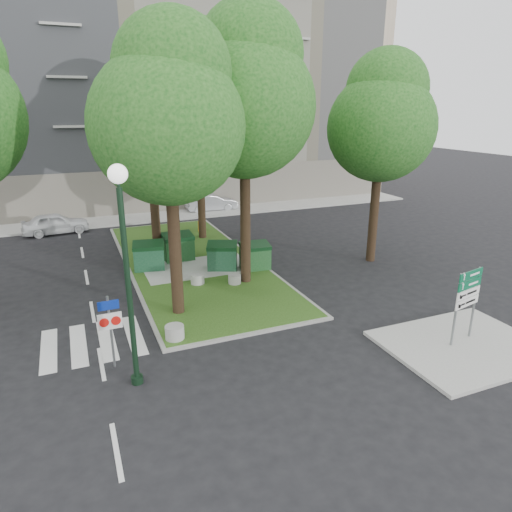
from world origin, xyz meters
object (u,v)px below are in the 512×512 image
dumpster_c (222,256)px  bollard_right (235,279)px  tree_median_mid (150,117)px  dumpster_d (255,256)px  bollard_mid (198,279)px  car_white (55,223)px  bollard_left (175,332)px  directional_sign (467,295)px  tree_median_near_left (169,111)px  dumpster_a (149,256)px  tree_street_right (383,117)px  traffic_sign_pole (110,322)px  litter_bin (201,226)px  tree_median_far (198,89)px  dumpster_b (178,247)px  car_silver (212,203)px  street_lamp (125,253)px  tree_median_near_right (246,92)px

dumpster_c → bollard_right: (-0.11, -1.99, -0.42)m
tree_median_mid → dumpster_d: (3.91, -3.22, -6.25)m
bollard_mid → tree_median_mid: bearing=101.9°
car_white → bollard_left: bearing=-173.9°
tree_median_mid → directional_sign: bearing=-58.7°
tree_median_near_left → bollard_mid: (1.35, 2.44, -6.99)m
dumpster_a → car_white: bearing=125.4°
tree_street_right → dumpster_c: tree_street_right is taller
tree_median_near_left → dumpster_a: (-0.24, 5.13, -6.56)m
tree_median_mid → traffic_sign_pole: size_ratio=4.33×
tree_median_mid → dumpster_d: size_ratio=6.88×
directional_sign → car_white: size_ratio=0.64×
bollard_mid → litter_bin: bearing=73.0°
tree_median_near_left → traffic_sign_pole: 7.05m
tree_median_far → litter_bin: size_ratio=19.11×
dumpster_b → car_silver: size_ratio=0.40×
dumpster_d → street_lamp: size_ratio=0.24×
dumpster_d → traffic_sign_pole: 9.45m
traffic_sign_pole → dumpster_a: bearing=71.4°
tree_median_far → litter_bin: 8.00m
tree_median_near_right → tree_street_right: bearing=4.1°
tree_street_right → dumpster_d: 8.76m
tree_street_right → bollard_right: 10.17m
dumpster_d → litter_bin: dumpster_d is taller
dumpster_c → dumpster_b: bearing=149.3°
tree_median_near_right → dumpster_d: 7.42m
tree_median_near_left → traffic_sign_pole: (-2.72, -2.88, -5.84)m
tree_median_near_left → traffic_sign_pole: bearing=-133.5°
dumpster_d → bollard_right: (-1.56, -1.44, -0.41)m
dumpster_c → dumpster_d: (1.45, -0.55, -0.01)m
bollard_mid → litter_bin: (2.55, 8.38, 0.10)m
tree_median_far → dumpster_d: tree_median_far is taller
tree_median_near_right → street_lamp: 9.26m
car_white → litter_bin: bearing=-118.2°
bollard_mid → car_silver: bearing=70.3°
tree_median_near_left → bollard_left: tree_median_near_left is taller
tree_median_near_left → traffic_sign_pole: tree_median_near_left is taller
tree_median_mid → car_silver: size_ratio=2.64×
dumpster_d → bollard_right: 2.16m
tree_median_mid → bollard_left: (-1.19, -8.56, -6.63)m
dumpster_d → directional_sign: size_ratio=0.59×
tree_median_near_right → dumpster_c: (-0.54, 1.83, -7.24)m
bollard_mid → traffic_sign_pole: size_ratio=0.25×
bollard_left → directional_sign: (8.68, -3.76, 1.41)m
tree_median_near_left → dumpster_c: 8.16m
tree_median_near_right → dumpster_c: size_ratio=6.89×
bollard_mid → tree_street_right: bearing=0.4°
tree_median_far → car_white: 12.02m
car_white → traffic_sign_pole: bearing=178.8°
dumpster_b → directional_sign: 13.56m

